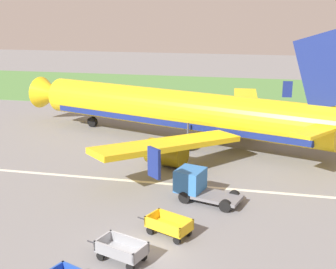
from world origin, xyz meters
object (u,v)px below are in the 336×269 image
baggage_cart_third_in_row (169,225)px  service_truck_beside_carts (197,184)px  baggage_cart_second_in_row (121,250)px  airplane (185,111)px

baggage_cart_third_in_row → service_truck_beside_carts: size_ratio=0.75×
baggage_cart_second_in_row → service_truck_beside_carts: (2.65, 8.23, 0.50)m
airplane → baggage_cart_third_in_row: 18.59m
baggage_cart_second_in_row → service_truck_beside_carts: 8.66m
baggage_cart_second_in_row → baggage_cart_third_in_row: 3.58m
baggage_cart_second_in_row → baggage_cart_third_in_row: bearing=59.5°
airplane → service_truck_beside_carts: (3.14, -13.13, -1.95)m
baggage_cart_second_in_row → airplane: bearing=91.3°
airplane → baggage_cart_second_in_row: (0.50, -21.37, -2.45)m
airplane → baggage_cart_second_in_row: airplane is taller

